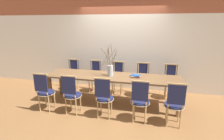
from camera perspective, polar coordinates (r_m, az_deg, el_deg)
ground_plane at (r=4.64m, az=0.00°, el=-10.82°), size 16.00×16.00×0.00m
wall_rear at (r=5.41m, az=3.05°, el=10.51°), size 12.00×0.06×3.20m
dining_table at (r=4.39m, az=0.00°, el=-2.96°), size 3.39×0.82×0.75m
chair_near_leftend at (r=4.39m, az=-21.13°, el=-6.26°), size 0.41×0.41×0.95m
chair_near_left at (r=4.06m, az=-13.06°, el=-7.35°), size 0.41×0.41×0.95m
chair_near_center at (r=3.80m, az=-2.65°, el=-8.53°), size 0.41×0.41×0.95m
chair_near_right at (r=3.68m, az=9.14°, el=-9.52°), size 0.41×0.41×0.95m
chair_near_rightend at (r=3.71m, az=19.80°, el=-10.08°), size 0.41×0.41×0.95m
chair_far_leftend at (r=5.56m, az=-12.73°, el=-1.19°), size 0.41×0.41×0.95m
chair_far_left at (r=5.29m, az=-5.62°, el=-1.72°), size 0.41×0.41×0.95m
chair_far_center at (r=5.11m, az=1.89°, el=-2.24°), size 0.41×0.41×0.95m
chair_far_right at (r=5.03m, az=9.90°, el=-2.76°), size 0.41×0.41×0.95m
chair_far_rightend at (r=5.05m, az=18.59°, el=-3.26°), size 0.41×0.41×0.95m
vase_centerpiece at (r=4.33m, az=-0.55°, el=0.02°), size 0.35×0.37×0.82m
book_stack at (r=4.30m, az=7.64°, el=-1.91°), size 0.25×0.19×0.06m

